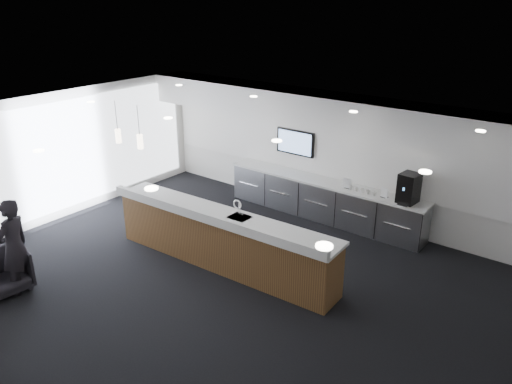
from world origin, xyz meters
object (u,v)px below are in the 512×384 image
Objects in this scene: lounge_guest at (14,247)px; service_counter at (222,239)px; coffee_machine at (409,188)px; armchair at (3,273)px.

service_counter is at bearing 123.06° from lounge_guest.
coffee_machine reaches higher than service_counter.
armchair is 0.47× the size of lounge_guest.
lounge_guest is (-4.76, -6.05, -0.37)m from coffee_machine.
service_counter is 7.87× the size of coffee_machine.
lounge_guest is at bearing -130.73° from service_counter.
armchair is at bearing -122.48° from coffee_machine.
lounge_guest is at bearing -43.09° from armchair.
coffee_machine reaches higher than armchair.
armchair is at bearing -66.15° from lounge_guest.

